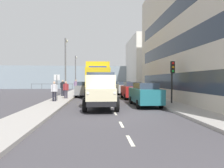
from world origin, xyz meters
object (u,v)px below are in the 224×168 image
object	(u,v)px
car_grey_oppositeside_0	(85,89)
pedestrian_couple_a	(63,87)
pedestrian_couple_b	(54,90)
traffic_light_near	(172,73)
lamp_post_far	(76,70)
truck_vintage_cream	(101,91)
car_black_kerbside_3	(119,86)
car_red_kerbside_1	(132,90)
car_teal_kerbside_near	(145,94)
lamp_post_promenade	(66,62)
car_silver_kerbside_2	(124,88)
street_sign	(57,83)
pedestrian_with_bag	(63,86)
lorry_cargo_yellow	(98,79)
pedestrian_by_lamp	(76,85)
pedestrian_in_dark_coat	(66,88)

from	to	relation	value
car_grey_oppositeside_0	pedestrian_couple_a	bearing A→B (deg)	-12.80
pedestrian_couple_b	traffic_light_near	xyz separation A→B (m)	(-9.31, 2.08, 1.34)
pedestrian_couple_b	lamp_post_far	size ratio (longest dim) A/B	0.30
truck_vintage_cream	car_black_kerbside_3	bearing A→B (deg)	-100.44
car_red_kerbside_1	pedestrian_couple_a	bearing A→B (deg)	-27.20
truck_vintage_cream	car_teal_kerbside_near	bearing A→B (deg)	-161.04
lamp_post_promenade	lamp_post_far	size ratio (longest dim) A/B	1.15
lamp_post_promenade	car_silver_kerbside_2	bearing A→B (deg)	-154.70
street_sign	pedestrian_with_bag	bearing A→B (deg)	-86.08
lorry_cargo_yellow	pedestrian_by_lamp	size ratio (longest dim) A/B	4.48
pedestrian_couple_b	pedestrian_in_dark_coat	distance (m)	2.52
pedestrian_in_dark_coat	pedestrian_with_bag	bearing A→B (deg)	-74.49
lorry_cargo_yellow	car_grey_oppositeside_0	distance (m)	2.00
truck_vintage_cream	car_red_kerbside_1	size ratio (longest dim) A/B	1.43
lamp_post_promenade	car_grey_oppositeside_0	bearing A→B (deg)	-158.07
car_red_kerbside_1	pedestrian_couple_b	size ratio (longest dim) A/B	2.36
traffic_light_near	car_grey_oppositeside_0	bearing A→B (deg)	-49.45
pedestrian_couple_b	pedestrian_couple_a	bearing A→B (deg)	-85.70
pedestrian_in_dark_coat	car_silver_kerbside_2	bearing A→B (deg)	-135.84
pedestrian_with_bag	lamp_post_far	xyz separation A→B (m)	(-0.40, -9.30, 2.34)
car_grey_oppositeside_0	pedestrian_in_dark_coat	world-z (taller)	pedestrian_in_dark_coat
car_teal_kerbside_near	car_black_kerbside_3	size ratio (longest dim) A/B	1.14
pedestrian_couple_b	truck_vintage_cream	bearing A→B (deg)	137.38
pedestrian_in_dark_coat	pedestrian_by_lamp	xyz separation A→B (m)	(-0.19, -7.15, 0.12)
car_silver_kerbside_2	pedestrian_in_dark_coat	size ratio (longest dim) A/B	2.43
lorry_cargo_yellow	pedestrian_by_lamp	distance (m)	4.92
lorry_cargo_yellow	car_grey_oppositeside_0	xyz separation A→B (m)	(1.51, -0.60, -1.18)
pedestrian_couple_a	lamp_post_promenade	size ratio (longest dim) A/B	0.25
lamp_post_far	pedestrian_in_dark_coat	bearing A→B (deg)	91.85
street_sign	car_teal_kerbside_near	bearing A→B (deg)	156.92
car_teal_kerbside_near	car_silver_kerbside_2	bearing A→B (deg)	-90.00
car_teal_kerbside_near	lamp_post_far	bearing A→B (deg)	-67.81
car_teal_kerbside_near	lamp_post_far	distance (m)	18.52
pedestrian_with_bag	pedestrian_couple_b	bearing A→B (deg)	92.47
pedestrian_by_lamp	lamp_post_far	bearing A→B (deg)	-83.40
car_black_kerbside_3	car_red_kerbside_1	bearing A→B (deg)	90.00
pedestrian_couple_a	street_sign	size ratio (longest dim) A/B	0.72
pedestrian_by_lamp	car_teal_kerbside_near	bearing A→B (deg)	117.93
pedestrian_with_bag	lamp_post_far	distance (m)	9.60
car_black_kerbside_3	pedestrian_with_bag	xyz separation A→B (m)	(7.32, 9.09, 0.31)
pedestrian_couple_b	pedestrian_with_bag	distance (m)	5.31
lorry_cargo_yellow	pedestrian_in_dark_coat	xyz separation A→B (m)	(3.08, 3.26, -0.96)
car_black_kerbside_3	car_grey_oppositeside_0	world-z (taller)	same
truck_vintage_cream	street_sign	size ratio (longest dim) A/B	2.51
lorry_cargo_yellow	traffic_light_near	size ratio (longest dim) A/B	2.56
truck_vintage_cream	pedestrian_by_lamp	bearing A→B (deg)	-76.91
pedestrian_with_bag	lamp_post_promenade	world-z (taller)	lamp_post_promenade
pedestrian_couple_b	lorry_cargo_yellow	bearing A→B (deg)	-122.51
car_black_kerbside_3	lamp_post_promenade	world-z (taller)	lamp_post_promenade
car_red_kerbside_1	car_silver_kerbside_2	xyz separation A→B (m)	(-0.00, -5.79, 0.00)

